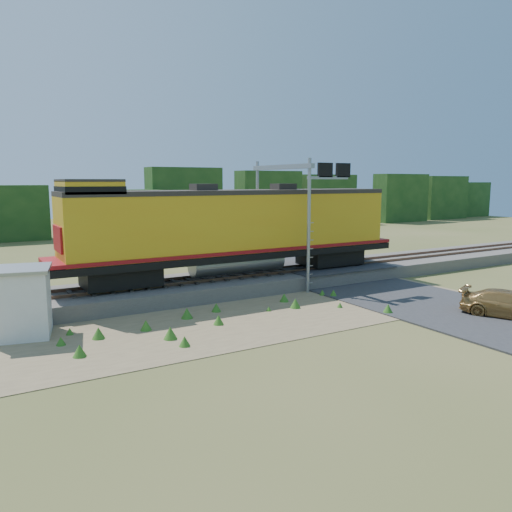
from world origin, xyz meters
TOP-DOWN VIEW (x-y plane):
  - ground at (0.00, 0.00)m, footprint 140.00×140.00m
  - ballast at (0.00, 6.00)m, footprint 70.00×5.00m
  - rails at (0.00, 6.00)m, footprint 70.00×1.54m
  - dirt_shoulder at (-2.00, 0.50)m, footprint 26.00×8.00m
  - road at (7.00, 0.74)m, footprint 7.00×66.00m
  - tree_line_north at (0.00, 38.00)m, footprint 130.00×3.00m
  - weed_clumps at (-3.50, 0.10)m, footprint 15.00×6.20m
  - locomotive at (-0.03, 6.00)m, footprint 20.91×3.19m
  - shed at (-11.54, 2.57)m, footprint 2.84×2.84m
  - signal_gantry at (3.66, 5.32)m, footprint 2.98×6.20m
  - car at (8.19, -5.78)m, footprint 3.38×4.64m

SIDE VIEW (x-z plane):
  - ground at x=0.00m, z-range 0.00..0.00m
  - weed_clumps at x=-3.50m, z-range -0.28..0.28m
  - dirt_shoulder at x=-2.00m, z-range 0.00..0.03m
  - road at x=7.00m, z-range -0.34..0.52m
  - ballast at x=0.00m, z-range 0.00..0.80m
  - car at x=8.19m, z-range 0.00..1.25m
  - rails at x=0.00m, z-range 0.80..0.96m
  - shed at x=-11.54m, z-range 0.02..2.86m
  - tree_line_north at x=0.00m, z-range -0.18..6.32m
  - locomotive at x=-0.03m, z-range 0.92..6.32m
  - signal_gantry at x=3.66m, z-range 1.85..9.37m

